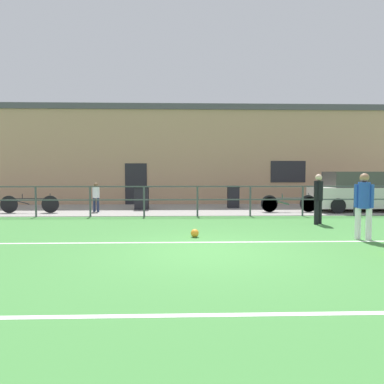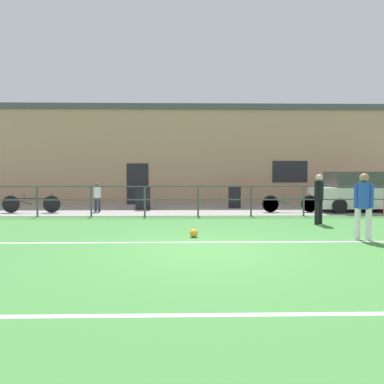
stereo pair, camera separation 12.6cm
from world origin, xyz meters
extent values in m
cube|color=#42843D|center=(0.00, 0.00, -0.02)|extent=(60.00, 44.00, 0.04)
cube|color=white|center=(0.00, 0.95, 0.00)|extent=(36.00, 0.11, 0.00)
cube|color=white|center=(0.00, -3.48, 0.00)|extent=(36.00, 0.11, 0.00)
cube|color=gray|center=(0.00, 8.50, 0.01)|extent=(48.00, 5.00, 0.02)
cylinder|color=#474C51|center=(-6.00, 6.00, 0.57)|extent=(0.07, 0.07, 1.15)
cylinder|color=#474C51|center=(-4.00, 6.00, 0.57)|extent=(0.07, 0.07, 1.15)
cylinder|color=#474C51|center=(-2.00, 6.00, 0.57)|extent=(0.07, 0.07, 1.15)
cylinder|color=#474C51|center=(0.00, 6.00, 0.57)|extent=(0.07, 0.07, 1.15)
cylinder|color=#474C51|center=(2.00, 6.00, 0.57)|extent=(0.07, 0.07, 1.15)
cylinder|color=#474C51|center=(4.00, 6.00, 0.57)|extent=(0.07, 0.07, 1.15)
cylinder|color=#474C51|center=(6.00, 6.00, 0.57)|extent=(0.07, 0.07, 1.15)
cube|color=#474C51|center=(0.00, 6.00, 1.13)|extent=(36.00, 0.04, 0.04)
cube|color=#474C51|center=(0.00, 6.00, 0.63)|extent=(36.00, 0.04, 0.04)
cube|color=tan|center=(0.00, 12.20, 2.41)|extent=(28.00, 2.40, 4.83)
cube|color=#232328|center=(-2.90, 10.98, 1.05)|extent=(1.10, 0.04, 2.10)
cube|color=#232328|center=(4.91, 10.98, 1.68)|extent=(1.80, 0.04, 1.10)
cube|color=#4C4C51|center=(0.00, 12.20, 4.98)|extent=(28.00, 2.56, 0.30)
cylinder|color=black|center=(3.69, 3.78, 0.38)|extent=(0.14, 0.14, 0.76)
cylinder|color=black|center=(3.86, 3.95, 0.38)|extent=(0.14, 0.14, 0.76)
cylinder|color=black|center=(3.78, 3.86, 1.07)|extent=(0.28, 0.28, 0.63)
sphere|color=beige|center=(3.78, 3.86, 1.50)|extent=(0.21, 0.21, 0.21)
cylinder|color=black|center=(3.66, 3.74, 1.06)|extent=(0.10, 0.10, 0.56)
cylinder|color=black|center=(3.90, 3.98, 1.06)|extent=(0.10, 0.10, 0.56)
cylinder|color=white|center=(4.00, 1.12, 0.39)|extent=(0.14, 0.14, 0.78)
cylinder|color=white|center=(3.78, 1.23, 0.39)|extent=(0.14, 0.14, 0.78)
cylinder|color=blue|center=(3.89, 1.18, 1.10)|extent=(0.29, 0.29, 0.65)
sphere|color=#A37556|center=(3.89, 1.18, 1.54)|extent=(0.22, 0.22, 0.22)
cylinder|color=blue|center=(4.05, 1.10, 1.09)|extent=(0.10, 0.10, 0.58)
cylinder|color=blue|center=(3.73, 1.25, 1.09)|extent=(0.10, 0.10, 0.58)
sphere|color=orange|center=(-0.27, 1.64, 0.11)|extent=(0.21, 0.21, 0.21)
cylinder|color=#232D4C|center=(-4.06, 7.54, 0.31)|extent=(0.10, 0.10, 0.57)
cylinder|color=#232D4C|center=(-4.23, 7.61, 0.31)|extent=(0.10, 0.10, 0.57)
cylinder|color=white|center=(-4.14, 7.57, 0.83)|extent=(0.21, 0.21, 0.47)
sphere|color=brown|center=(-4.14, 7.57, 1.15)|extent=(0.16, 0.16, 0.16)
cylinder|color=white|center=(-4.02, 7.52, 0.82)|extent=(0.07, 0.07, 0.42)
cylinder|color=white|center=(-4.26, 7.62, 0.82)|extent=(0.07, 0.07, 0.42)
cube|color=silver|center=(7.05, 7.57, 0.61)|extent=(4.09, 1.82, 0.85)
cube|color=#43413E|center=(6.84, 7.57, 1.36)|extent=(2.46, 1.53, 0.65)
cylinder|color=black|center=(5.65, 6.70, 0.32)|extent=(0.60, 0.18, 0.60)
cylinder|color=black|center=(5.65, 8.44, 0.32)|extent=(0.60, 0.18, 0.60)
cylinder|color=black|center=(8.44, 8.44, 0.32)|extent=(0.60, 0.18, 0.60)
cylinder|color=black|center=(3.03, 7.20, 0.33)|extent=(0.62, 0.04, 0.62)
cylinder|color=black|center=(4.68, 7.20, 0.33)|extent=(0.62, 0.04, 0.62)
cube|color=#1E6633|center=(3.85, 7.20, 0.53)|extent=(1.29, 0.04, 0.04)
cube|color=#1E6633|center=(3.44, 7.20, 0.43)|extent=(0.81, 0.03, 0.23)
cylinder|color=#1E6633|center=(3.57, 7.20, 0.63)|extent=(0.03, 0.03, 0.20)
cylinder|color=#1E6633|center=(4.68, 7.20, 0.60)|extent=(0.03, 0.03, 0.28)
cylinder|color=black|center=(-7.53, 7.20, 0.37)|extent=(0.70, 0.04, 0.70)
cylinder|color=black|center=(-5.89, 7.20, 0.37)|extent=(0.70, 0.04, 0.70)
cube|color=black|center=(-6.71, 7.20, 0.60)|extent=(1.28, 0.04, 0.04)
cube|color=black|center=(-7.12, 7.20, 0.48)|extent=(0.80, 0.03, 0.25)
cylinder|color=black|center=(-7.00, 7.20, 0.70)|extent=(0.03, 0.03, 0.20)
cylinder|color=black|center=(-5.89, 7.20, 0.67)|extent=(0.03, 0.03, 0.28)
cylinder|color=black|center=(3.02, 7.20, 0.37)|extent=(0.70, 0.04, 0.70)
cylinder|color=black|center=(4.64, 7.20, 0.37)|extent=(0.70, 0.04, 0.70)
cube|color=#4C5156|center=(3.83, 7.20, 0.60)|extent=(1.26, 0.04, 0.04)
cube|color=#4C5156|center=(3.42, 7.20, 0.48)|extent=(0.79, 0.03, 0.25)
cylinder|color=#4C5156|center=(3.55, 7.20, 0.70)|extent=(0.03, 0.03, 0.20)
cylinder|color=#4C5156|center=(4.64, 7.20, 0.67)|extent=(0.03, 0.03, 0.28)
cube|color=black|center=(1.80, 9.07, 0.48)|extent=(0.51, 0.43, 0.93)
cube|color=black|center=(1.80, 9.07, 0.99)|extent=(0.54, 0.46, 0.08)
cube|color=black|center=(-2.35, 8.50, 0.49)|extent=(0.60, 0.50, 0.94)
cube|color=black|center=(-2.35, 8.50, 1.00)|extent=(0.64, 0.54, 0.08)
camera|label=1|loc=(-0.65, -7.69, 1.69)|focal=34.25mm
camera|label=2|loc=(-0.52, -7.69, 1.69)|focal=34.25mm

